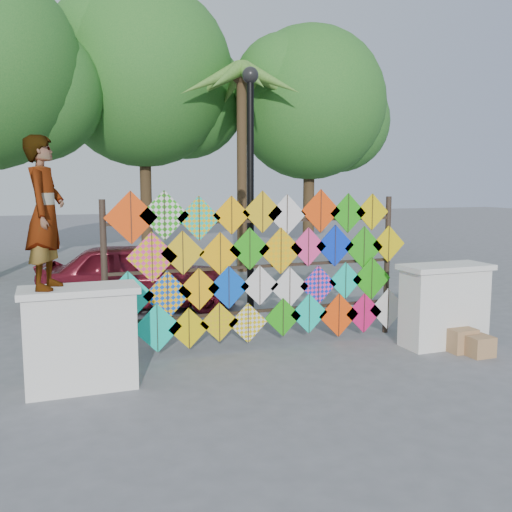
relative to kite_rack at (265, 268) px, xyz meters
The scene contains 12 objects.
ground 1.42m from the kite_rack, 95.42° to the right, with size 80.00×80.00×0.00m, color gray.
parapet_left 2.97m from the kite_rack, 161.57° to the right, with size 1.40×0.65×1.28m.
parapet_right 2.85m from the kite_rack, 19.32° to the right, with size 1.40×0.65×1.28m.
kite_rack is the anchor object (origin of this frame).
tree_mid 11.27m from the kite_rack, 89.79° to the left, with size 6.30×5.60×8.61m.
tree_east 10.81m from the kite_rack, 60.30° to the left, with size 5.40×4.80×7.42m.
palm_tree 8.45m from the kite_rack, 73.68° to the left, with size 3.62×3.62×5.83m.
vendor_woman 3.38m from the kite_rack, 163.47° to the right, with size 0.65×0.43×1.79m, color #99999E.
sedan 3.72m from the kite_rack, 111.94° to the left, with size 1.60×3.97×1.35m, color maroon.
lamppost 1.96m from the kite_rack, 79.73° to the left, with size 0.28×0.28×4.46m.
cardboard_box_near 3.14m from the kite_rack, 25.47° to the right, with size 0.40×0.36×0.36m, color #9B734B.
cardboard_box_far 3.36m from the kite_rack, 29.34° to the right, with size 0.36×0.33×0.30m, color #9B734B.
Camera 1 is at (-3.04, -7.30, 2.53)m, focal length 40.00 mm.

